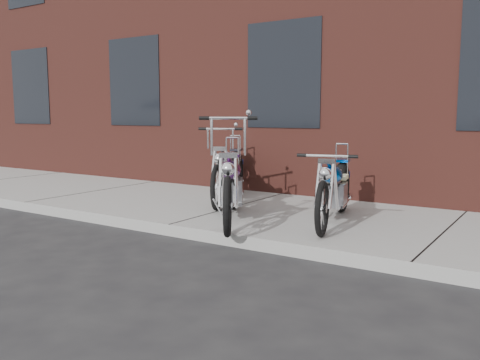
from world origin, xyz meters
The scene contains 6 objects.
ground centered at (0.00, 0.00, 0.00)m, with size 120.00×120.00×0.00m, color black.
sidewalk centered at (0.00, 1.50, 0.07)m, with size 22.00×3.00×0.15m, color gray.
building_brick centered at (0.00, 8.00, 4.00)m, with size 22.00×10.00×8.00m, color #5F2922.
chopper_purple centered at (0.51, 0.64, 0.59)m, with size 1.37×2.11×1.36m.
chopper_blue centered at (1.68, 1.28, 0.55)m, with size 0.74×2.20×0.98m.
chopper_third centered at (-0.40, 1.92, 0.57)m, with size 1.04×2.19×1.19m.
Camera 1 is at (4.18, -4.77, 1.53)m, focal length 38.00 mm.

